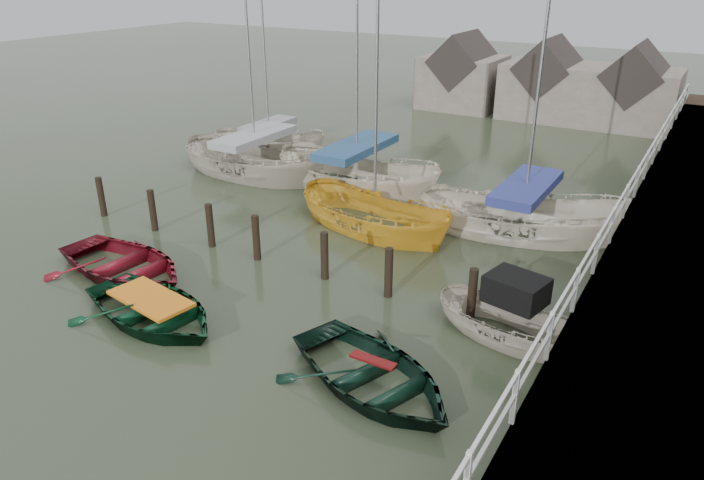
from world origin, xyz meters
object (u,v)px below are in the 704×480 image
Objects in this scene: rowboat_red at (126,274)px; sailboat_d at (521,231)px; sailboat_c at (374,228)px; sailboat_e at (270,151)px; motorboat at (509,334)px; rowboat_green at (154,321)px; sailboat_b at (357,188)px; rowboat_dkgreen at (373,387)px; sailboat_a at (257,174)px.

rowboat_red is 0.38× the size of sailboat_d.
sailboat_e is (-8.56, 5.43, 0.05)m from sailboat_c.
motorboat is at bearing -72.44° from rowboat_red.
rowboat_green is 8.63m from motorboat.
rowboat_red is 0.41× the size of sailboat_c.
rowboat_dkgreen is at bearing -140.46° from sailboat_b.
sailboat_d reaches higher than sailboat_a.
sailboat_d is at bearing -119.90° from sailboat_e.
sailboat_a is (-12.86, 6.62, -0.06)m from motorboat.
sailboat_b reaches higher than rowboat_dkgreen.
rowboat_dkgreen is 3.75m from motorboat.
rowboat_red is at bearing -163.46° from sailboat_a.
sailboat_a reaches higher than sailboat_e.
rowboat_green is 0.36× the size of sailboat_d.
rowboat_green is at bearing -168.93° from sailboat_e.
rowboat_dkgreen is 1.06× the size of motorboat.
motorboat is 6.52m from sailboat_d.
sailboat_d reaches higher than sailboat_c.
motorboat is 0.36× the size of sailboat_a.
sailboat_c reaches higher than rowboat_dkgreen.
rowboat_green is at bearing 179.90° from sailboat_c.
sailboat_b is at bearing -127.05° from sailboat_e.
sailboat_a is at bearing 34.88° from rowboat_green.
motorboat is 17.37m from sailboat_e.
sailboat_c is 4.81m from sailboat_d.
sailboat_c is at bearing 49.51° from rowboat_dkgreen.
motorboat is (10.39, 2.36, 0.12)m from rowboat_red.
sailboat_e is (-4.09, 11.95, 0.07)m from rowboat_red.
sailboat_b is (-0.60, 10.92, 0.06)m from rowboat_green.
sailboat_c is at bearing 66.90° from motorboat.
sailboat_a is at bearing -167.02° from sailboat_e.
sailboat_b is at bearing 52.81° from rowboat_dkgreen.
sailboat_b is 1.10× the size of sailboat_c.
rowboat_green is at bearing -112.87° from rowboat_red.
sailboat_b is 3.92m from sailboat_c.
rowboat_dkgreen is 18.02m from sailboat_e.
sailboat_c is (4.47, 6.52, 0.01)m from rowboat_red.
rowboat_green is 0.35× the size of sailboat_b.
motorboat is 0.34× the size of sailboat_d.
rowboat_red is 0.45× the size of sailboat_e.
sailboat_e is at bearing 29.74° from sailboat_a.
rowboat_green is 8.10m from sailboat_c.
sailboat_e reaches higher than rowboat_dkgreen.
sailboat_c reaches higher than motorboat.
rowboat_red is at bearing 104.74° from rowboat_dkgreen.
rowboat_dkgreen is at bearing -151.09° from sailboat_e.
sailboat_d reaches higher than sailboat_e.
sailboat_a is at bearing 83.78° from sailboat_c.
sailboat_c is at bearing -108.33° from sailboat_a.
sailboat_a is 7.36m from sailboat_c.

